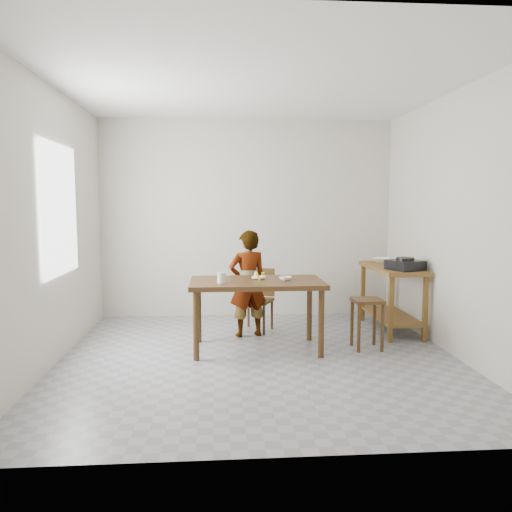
{
  "coord_description": "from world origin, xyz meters",
  "views": [
    {
      "loc": [
        -0.4,
        -4.91,
        1.56
      ],
      "look_at": [
        0.0,
        0.4,
        1.0
      ],
      "focal_mm": 35.0,
      "sensor_mm": 36.0,
      "label": 1
    }
  ],
  "objects": [
    {
      "name": "floor",
      "position": [
        0.0,
        0.0,
        -0.02
      ],
      "size": [
        4.0,
        4.0,
        0.04
      ],
      "primitive_type": "cube",
      "color": "gray",
      "rests_on": "ground"
    },
    {
      "name": "ceiling",
      "position": [
        0.0,
        0.0,
        2.72
      ],
      "size": [
        4.0,
        4.0,
        0.04
      ],
      "primitive_type": "cube",
      "color": "white",
      "rests_on": "wall_back"
    },
    {
      "name": "wall_back",
      "position": [
        0.0,
        2.02,
        1.35
      ],
      "size": [
        4.0,
        0.04,
        2.7
      ],
      "primitive_type": "cube",
      "color": "beige",
      "rests_on": "ground"
    },
    {
      "name": "wall_front",
      "position": [
        0.0,
        -2.02,
        1.35
      ],
      "size": [
        4.0,
        0.04,
        2.7
      ],
      "primitive_type": "cube",
      "color": "beige",
      "rests_on": "ground"
    },
    {
      "name": "wall_left",
      "position": [
        -2.02,
        0.0,
        1.35
      ],
      "size": [
        0.04,
        4.0,
        2.7
      ],
      "primitive_type": "cube",
      "color": "beige",
      "rests_on": "ground"
    },
    {
      "name": "wall_right",
      "position": [
        2.02,
        0.0,
        1.35
      ],
      "size": [
        0.04,
        4.0,
        2.7
      ],
      "primitive_type": "cube",
      "color": "beige",
      "rests_on": "ground"
    },
    {
      "name": "window_pane",
      "position": [
        -1.97,
        0.2,
        1.5
      ],
      "size": [
        0.02,
        1.1,
        1.3
      ],
      "primitive_type": "cube",
      "color": "white",
      "rests_on": "wall_left"
    },
    {
      "name": "dining_table",
      "position": [
        0.0,
        0.3,
        0.38
      ],
      "size": [
        1.4,
        0.8,
        0.75
      ],
      "primitive_type": null,
      "color": "#432B13",
      "rests_on": "floor"
    },
    {
      "name": "prep_counter",
      "position": [
        1.72,
        1.0,
        0.4
      ],
      "size": [
        0.5,
        1.2,
        0.8
      ],
      "primitive_type": null,
      "color": "brown",
      "rests_on": "floor"
    },
    {
      "name": "child",
      "position": [
        -0.06,
        0.86,
        0.63
      ],
      "size": [
        0.52,
        0.41,
        1.25
      ],
      "primitive_type": "imported",
      "rotation": [
        0.0,
        0.0,
        3.4
      ],
      "color": "white",
      "rests_on": "floor"
    },
    {
      "name": "dining_chair",
      "position": [
        0.05,
        1.1,
        0.38
      ],
      "size": [
        0.48,
        0.48,
        0.76
      ],
      "primitive_type": null,
      "rotation": [
        0.0,
        0.0,
        -0.42
      ],
      "color": "#432B13",
      "rests_on": "floor"
    },
    {
      "name": "stool",
      "position": [
        1.19,
        0.24,
        0.27
      ],
      "size": [
        0.32,
        0.32,
        0.54
      ],
      "primitive_type": null,
      "rotation": [
        0.0,
        0.0,
        0.02
      ],
      "color": "#432B13",
      "rests_on": "floor"
    },
    {
      "name": "glass_tumbler",
      "position": [
        -0.37,
        0.17,
        0.8
      ],
      "size": [
        0.09,
        0.09,
        0.11
      ],
      "primitive_type": "cylinder",
      "rotation": [
        0.0,
        0.0,
        -0.04
      ],
      "color": "silver",
      "rests_on": "dining_table"
    },
    {
      "name": "small_bowl",
      "position": [
        0.3,
        0.28,
        0.77
      ],
      "size": [
        0.16,
        0.16,
        0.04
      ],
      "primitive_type": "imported",
      "rotation": [
        0.0,
        0.0,
        0.22
      ],
      "color": "white",
      "rests_on": "dining_table"
    },
    {
      "name": "banana",
      "position": [
        0.02,
        0.35,
        0.78
      ],
      "size": [
        0.19,
        0.15,
        0.06
      ],
      "primitive_type": null,
      "rotation": [
        0.0,
        0.0,
        -0.24
      ],
      "color": "gold",
      "rests_on": "dining_table"
    },
    {
      "name": "serving_bowl",
      "position": [
        1.7,
        1.4,
        0.83
      ],
      "size": [
        0.31,
        0.31,
        0.06
      ],
      "primitive_type": "imported",
      "rotation": [
        0.0,
        0.0,
        -0.41
      ],
      "color": "white",
      "rests_on": "prep_counter"
    },
    {
      "name": "gas_burner",
      "position": [
        1.74,
        0.64,
        0.86
      ],
      "size": [
        0.44,
        0.44,
        0.11
      ],
      "primitive_type": "cube",
      "rotation": [
        0.0,
        0.0,
        0.37
      ],
      "color": "black",
      "rests_on": "prep_counter"
    }
  ]
}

